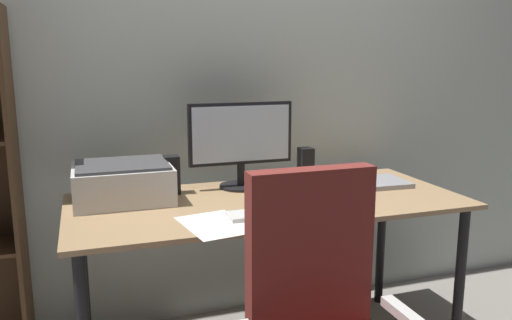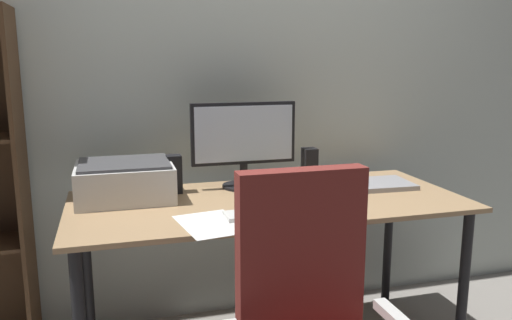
{
  "view_description": "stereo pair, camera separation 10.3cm",
  "coord_description": "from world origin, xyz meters",
  "px_view_note": "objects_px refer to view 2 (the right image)",
  "views": [
    {
      "loc": [
        -0.73,
        -2.0,
        1.34
      ],
      "look_at": [
        -0.07,
        -0.04,
        0.92
      ],
      "focal_mm": 36.31,
      "sensor_mm": 36.0,
      "label": 1
    },
    {
      "loc": [
        -0.63,
        -2.03,
        1.34
      ],
      "look_at": [
        -0.07,
        -0.04,
        0.92
      ],
      "focal_mm": 36.31,
      "sensor_mm": 36.0,
      "label": 2
    }
  ],
  "objects_px": {
    "mouse": "(318,208)",
    "monitor": "(244,139)",
    "coffee_mug": "(267,187)",
    "speaker_right": "(309,166)",
    "keyboard": "(263,214)",
    "printer": "(125,181)",
    "desk": "(268,217)",
    "speaker_left": "(174,174)",
    "laptop": "(376,184)"
  },
  "relations": [
    {
      "from": "mouse",
      "to": "monitor",
      "type": "bearing_deg",
      "value": 101.04
    },
    {
      "from": "coffee_mug",
      "to": "speaker_right",
      "type": "distance_m",
      "value": 0.33
    },
    {
      "from": "coffee_mug",
      "to": "monitor",
      "type": "bearing_deg",
      "value": 104.5
    },
    {
      "from": "mouse",
      "to": "keyboard",
      "type": "bearing_deg",
      "value": 167.02
    },
    {
      "from": "keyboard",
      "to": "printer",
      "type": "bearing_deg",
      "value": 141.12
    },
    {
      "from": "printer",
      "to": "mouse",
      "type": "bearing_deg",
      "value": -29.42
    },
    {
      "from": "desk",
      "to": "speaker_left",
      "type": "height_order",
      "value": "speaker_left"
    },
    {
      "from": "laptop",
      "to": "printer",
      "type": "bearing_deg",
      "value": 177.63
    },
    {
      "from": "monitor",
      "to": "speaker_right",
      "type": "xyz_separation_m",
      "value": [
        0.32,
        -0.01,
        -0.14
      ]
    },
    {
      "from": "speaker_right",
      "to": "mouse",
      "type": "bearing_deg",
      "value": -107.28
    },
    {
      "from": "printer",
      "to": "laptop",
      "type": "bearing_deg",
      "value": -4.96
    },
    {
      "from": "coffee_mug",
      "to": "printer",
      "type": "bearing_deg",
      "value": 166.56
    },
    {
      "from": "speaker_right",
      "to": "coffee_mug",
      "type": "bearing_deg",
      "value": -144.82
    },
    {
      "from": "monitor",
      "to": "mouse",
      "type": "xyz_separation_m",
      "value": [
        0.18,
        -0.46,
        -0.21
      ]
    },
    {
      "from": "keyboard",
      "to": "printer",
      "type": "distance_m",
      "value": 0.64
    },
    {
      "from": "desk",
      "to": "monitor",
      "type": "height_order",
      "value": "monitor"
    },
    {
      "from": "laptop",
      "to": "speaker_left",
      "type": "relative_size",
      "value": 1.88
    },
    {
      "from": "monitor",
      "to": "printer",
      "type": "bearing_deg",
      "value": -173.83
    },
    {
      "from": "desk",
      "to": "keyboard",
      "type": "xyz_separation_m",
      "value": [
        -0.09,
        -0.22,
        0.09
      ]
    },
    {
      "from": "desk",
      "to": "coffee_mug",
      "type": "height_order",
      "value": "coffee_mug"
    },
    {
      "from": "laptop",
      "to": "speaker_left",
      "type": "bearing_deg",
      "value": 173.43
    },
    {
      "from": "monitor",
      "to": "keyboard",
      "type": "bearing_deg",
      "value": -95.37
    },
    {
      "from": "coffee_mug",
      "to": "laptop",
      "type": "height_order",
      "value": "coffee_mug"
    },
    {
      "from": "keyboard",
      "to": "mouse",
      "type": "height_order",
      "value": "mouse"
    },
    {
      "from": "coffee_mug",
      "to": "speaker_right",
      "type": "relative_size",
      "value": 0.59
    },
    {
      "from": "speaker_left",
      "to": "laptop",
      "type": "bearing_deg",
      "value": -9.17
    },
    {
      "from": "monitor",
      "to": "coffee_mug",
      "type": "relative_size",
      "value": 4.83
    },
    {
      "from": "keyboard",
      "to": "laptop",
      "type": "bearing_deg",
      "value": 24.37
    },
    {
      "from": "mouse",
      "to": "speaker_left",
      "type": "distance_m",
      "value": 0.68
    },
    {
      "from": "coffee_mug",
      "to": "speaker_left",
      "type": "height_order",
      "value": "speaker_left"
    },
    {
      "from": "monitor",
      "to": "coffee_mug",
      "type": "xyz_separation_m",
      "value": [
        0.05,
        -0.2,
        -0.18
      ]
    },
    {
      "from": "mouse",
      "to": "speaker_right",
      "type": "height_order",
      "value": "speaker_right"
    },
    {
      "from": "mouse",
      "to": "coffee_mug",
      "type": "distance_m",
      "value": 0.3
    },
    {
      "from": "mouse",
      "to": "speaker_left",
      "type": "bearing_deg",
      "value": 127.59
    },
    {
      "from": "laptop",
      "to": "speaker_right",
      "type": "bearing_deg",
      "value": 154.44
    },
    {
      "from": "printer",
      "to": "coffee_mug",
      "type": "bearing_deg",
      "value": -13.44
    },
    {
      "from": "keyboard",
      "to": "coffee_mug",
      "type": "height_order",
      "value": "coffee_mug"
    },
    {
      "from": "desk",
      "to": "mouse",
      "type": "height_order",
      "value": "mouse"
    },
    {
      "from": "coffee_mug",
      "to": "printer",
      "type": "distance_m",
      "value": 0.6
    },
    {
      "from": "monitor",
      "to": "printer",
      "type": "xyz_separation_m",
      "value": [
        -0.54,
        -0.06,
        -0.15
      ]
    },
    {
      "from": "coffee_mug",
      "to": "mouse",
      "type": "bearing_deg",
      "value": -63.94
    },
    {
      "from": "desk",
      "to": "speaker_right",
      "type": "distance_m",
      "value": 0.39
    },
    {
      "from": "mouse",
      "to": "speaker_right",
      "type": "relative_size",
      "value": 0.56
    },
    {
      "from": "mouse",
      "to": "laptop",
      "type": "distance_m",
      "value": 0.52
    },
    {
      "from": "mouse",
      "to": "speaker_right",
      "type": "xyz_separation_m",
      "value": [
        0.14,
        0.45,
        0.07
      ]
    },
    {
      "from": "desk",
      "to": "speaker_left",
      "type": "distance_m",
      "value": 0.46
    },
    {
      "from": "speaker_right",
      "to": "printer",
      "type": "xyz_separation_m",
      "value": [
        -0.86,
        -0.05,
        -0.0
      ]
    },
    {
      "from": "laptop",
      "to": "keyboard",
      "type": "bearing_deg",
      "value": -152.71
    },
    {
      "from": "mouse",
      "to": "printer",
      "type": "bearing_deg",
      "value": 140.31
    },
    {
      "from": "keyboard",
      "to": "coffee_mug",
      "type": "relative_size",
      "value": 2.89
    }
  ]
}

